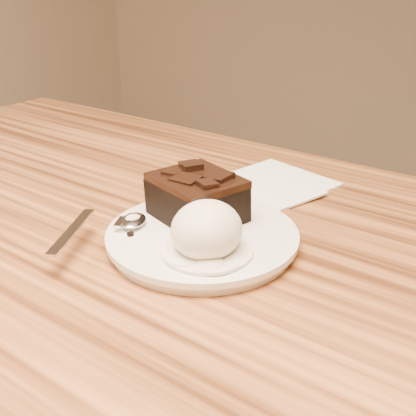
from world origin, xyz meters
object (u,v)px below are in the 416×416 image
Objects in this scene: plate at (202,239)px; spoon at (133,222)px; brownie at (197,200)px; napkin at (274,182)px; ice_cream_scoop at (207,230)px.

plate is 0.08m from spoon.
brownie reaches higher than spoon.
spoon is (-0.07, -0.03, 0.01)m from plate.
plate reaches higher than napkin.
napkin is (-0.03, 0.20, -0.01)m from plate.
spoon reaches higher than napkin.
ice_cream_scoop reaches higher than brownie.
brownie is 0.07m from spoon.
ice_cream_scoop is at bearing -76.11° from napkin.
brownie is 0.18m from napkin.
brownie is 0.58× the size of spoon.
ice_cream_scoop is (0.05, -0.06, 0.00)m from brownie.
plate is at bearing -43.31° from brownie.
ice_cream_scoop reaches higher than spoon.
plate is 0.05m from ice_cream_scoop.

